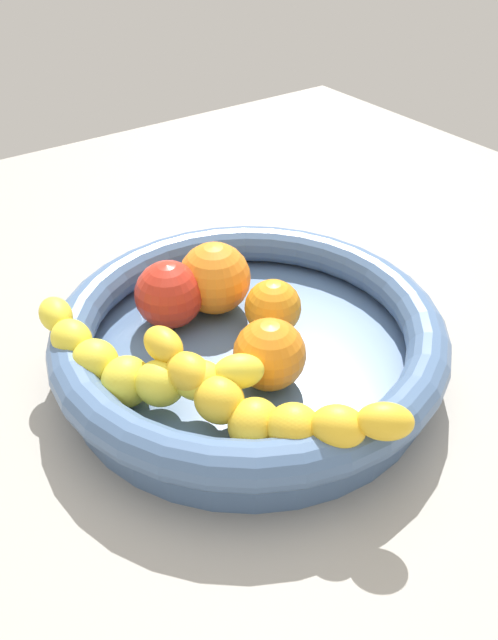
% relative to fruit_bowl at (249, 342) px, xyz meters
% --- Properties ---
extents(kitchen_counter, '(1.20, 1.20, 0.03)m').
position_rel_fruit_bowl_xyz_m(kitchen_counter, '(0.00, 0.00, -0.05)').
color(kitchen_counter, '#9D988F').
rests_on(kitchen_counter, ground).
extents(fruit_bowl, '(0.34, 0.34, 0.06)m').
position_rel_fruit_bowl_xyz_m(fruit_bowl, '(0.00, 0.00, 0.00)').
color(fruit_bowl, '#4B6995').
rests_on(fruit_bowl, kitchen_counter).
extents(banana_draped_left, '(0.12, 0.19, 0.05)m').
position_rel_fruit_bowl_xyz_m(banana_draped_left, '(-0.11, 0.01, 0.02)').
color(banana_draped_left, yellow).
rests_on(banana_draped_left, fruit_bowl).
extents(banana_draped_right, '(0.12, 0.20, 0.06)m').
position_rel_fruit_bowl_xyz_m(banana_draped_right, '(-0.06, -0.09, 0.03)').
color(banana_draped_right, yellow).
rests_on(banana_draped_right, fruit_bowl).
extents(orange_front, '(0.05, 0.05, 0.05)m').
position_rel_fruit_bowl_xyz_m(orange_front, '(0.03, 0.01, 0.02)').
color(orange_front, orange).
rests_on(orange_front, fruit_bowl).
extents(orange_mid_left, '(0.07, 0.07, 0.07)m').
position_rel_fruit_bowl_xyz_m(orange_mid_left, '(0.01, 0.07, 0.03)').
color(orange_mid_left, orange).
rests_on(orange_mid_left, fruit_bowl).
extents(orange_mid_right, '(0.06, 0.06, 0.06)m').
position_rel_fruit_bowl_xyz_m(orange_mid_right, '(-0.01, -0.05, 0.02)').
color(orange_mid_right, orange).
rests_on(orange_mid_right, fruit_bowl).
extents(tomato_red, '(0.06, 0.06, 0.06)m').
position_rel_fruit_bowl_xyz_m(tomato_red, '(-0.04, 0.07, 0.02)').
color(tomato_red, red).
rests_on(tomato_red, fruit_bowl).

